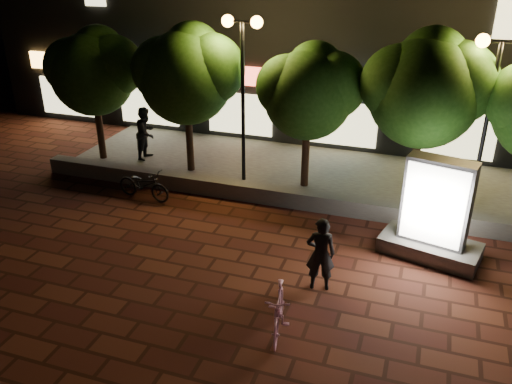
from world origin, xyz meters
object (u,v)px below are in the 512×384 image
at_px(tree_left, 188,71).
at_px(tree_mid, 310,89).
at_px(ad_kiosk, 434,218).
at_px(scooter_parked, 144,185).
at_px(street_lamp_left, 242,58).
at_px(street_lamp_right, 494,80).
at_px(pedestrian, 146,133).
at_px(tree_far_left, 94,69).
at_px(scooter_pink, 279,310).
at_px(rider, 321,254).
at_px(tree_right, 428,86).

distance_m(tree_left, tree_mid, 4.00).
relative_size(ad_kiosk, scooter_parked, 1.44).
xyz_separation_m(street_lamp_left, street_lamp_right, (7.00, 0.00, -0.13)).
height_order(tree_left, pedestrian, tree_left).
distance_m(tree_far_left, pedestrian, 2.76).
bearing_deg(tree_far_left, street_lamp_right, -1.21).
xyz_separation_m(street_lamp_left, ad_kiosk, (5.97, -2.75, -2.98)).
relative_size(tree_left, tree_mid, 1.09).
bearing_deg(scooter_parked, tree_far_left, 57.58).
bearing_deg(tree_left, tree_far_left, -180.00).
height_order(tree_left, ad_kiosk, tree_left).
xyz_separation_m(tree_left, tree_mid, (4.00, -0.00, -0.23)).
height_order(street_lamp_right, scooter_pink, street_lamp_right).
bearing_deg(tree_left, tree_mid, -0.00).
bearing_deg(scooter_pink, rider, 64.61).
distance_m(tree_mid, tree_right, 3.32).
distance_m(street_lamp_right, ad_kiosk, 4.09).
height_order(scooter_parked, pedestrian, pedestrian).
relative_size(tree_right, street_lamp_left, 0.98).
bearing_deg(tree_far_left, scooter_pink, -39.10).
distance_m(street_lamp_right, pedestrian, 11.34).
bearing_deg(tree_far_left, tree_mid, -0.00).
height_order(tree_mid, scooter_parked, tree_mid).
bearing_deg(ad_kiosk, rider, -135.53).
xyz_separation_m(tree_left, street_lamp_left, (1.95, -0.26, 0.58)).
height_order(street_lamp_right, scooter_parked, street_lamp_right).
height_order(ad_kiosk, scooter_pink, ad_kiosk).
bearing_deg(tree_right, rider, -107.86).
bearing_deg(street_lamp_left, tree_left, 172.30).
distance_m(street_lamp_right, scooter_parked, 10.29).
relative_size(tree_far_left, scooter_parked, 2.56).
bearing_deg(scooter_parked, street_lamp_left, -41.09).
height_order(tree_far_left, street_lamp_left, street_lamp_left).
relative_size(street_lamp_left, pedestrian, 2.75).
distance_m(tree_far_left, tree_left, 3.51).
xyz_separation_m(scooter_pink, rider, (0.45, 1.73, 0.39)).
relative_size(rider, scooter_parked, 0.99).
height_order(tree_mid, ad_kiosk, tree_mid).
bearing_deg(street_lamp_right, pedestrian, 176.29).
xyz_separation_m(tree_right, scooter_pink, (-2.16, -7.03, -3.06)).
distance_m(ad_kiosk, pedestrian, 10.51).
bearing_deg(tree_right, pedestrian, 177.25).
bearing_deg(tree_right, street_lamp_left, -177.19).
xyz_separation_m(tree_left, rider, (5.59, -5.30, -2.55)).
relative_size(tree_far_left, tree_mid, 1.03).
bearing_deg(scooter_parked, tree_mid, -54.34).
bearing_deg(scooter_pink, ad_kiosk, 44.49).
bearing_deg(ad_kiosk, tree_right, 101.59).
relative_size(tree_far_left, tree_right, 0.91).
bearing_deg(rider, tree_mid, -86.05).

